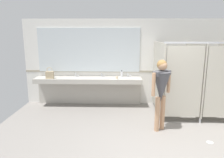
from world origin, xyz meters
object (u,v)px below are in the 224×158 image
Objects in this scene: paper_cup at (117,77)px; handbag at (50,75)px; soap_dispenser at (122,74)px; person_standing at (161,87)px.

handbag is at bearing -179.31° from paper_cup.
handbag is 1.64× the size of soap_dispenser.
handbag reaches higher than paper_cup.
handbag reaches higher than soap_dispenser.
paper_cup is (-1.02, 1.55, -0.12)m from person_standing.
handbag is 4.29× the size of paper_cup.
person_standing is at bearing -56.77° from paper_cup.
paper_cup is at bearing -119.08° from soap_dispenser.
soap_dispenser is 0.31m from paper_cup.
person_standing is 3.40m from handbag.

